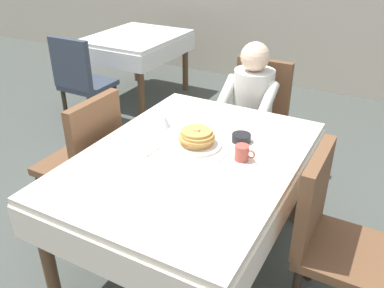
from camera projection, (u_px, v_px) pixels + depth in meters
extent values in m
plane|color=#474C47|center=(191.00, 257.00, 2.57)|extent=(14.00, 14.00, 0.00)
cube|color=silver|center=(191.00, 158.00, 2.23)|extent=(1.10, 1.50, 0.04)
cube|color=silver|center=(104.00, 262.00, 1.70)|extent=(1.10, 0.01, 0.18)
cube|color=silver|center=(243.00, 124.00, 2.87)|extent=(1.10, 0.01, 0.18)
cube|color=silver|center=(112.00, 152.00, 2.52)|extent=(0.01, 1.50, 0.18)
cube|color=silver|center=(288.00, 204.00, 2.05)|extent=(0.01, 1.50, 0.18)
cylinder|color=brown|center=(47.00, 257.00, 2.09)|extent=(0.07, 0.07, 0.70)
cylinder|color=brown|center=(179.00, 146.00, 3.12)|extent=(0.07, 0.07, 0.70)
cylinder|color=brown|center=(301.00, 179.00, 2.73)|extent=(0.07, 0.07, 0.70)
cube|color=brown|center=(251.00, 129.00, 3.22)|extent=(0.44, 0.44, 0.05)
cube|color=brown|center=(263.00, 89.00, 3.25)|extent=(0.44, 0.06, 0.48)
cylinder|color=#2D2319|center=(263.00, 170.00, 3.11)|extent=(0.04, 0.04, 0.40)
cylinder|color=#2D2319|center=(220.00, 158.00, 3.26)|extent=(0.04, 0.04, 0.40)
cylinder|color=#2D2319|center=(278.00, 149.00, 3.39)|extent=(0.04, 0.04, 0.40)
cylinder|color=#2D2319|center=(238.00, 140.00, 3.54)|extent=(0.04, 0.04, 0.40)
cylinder|color=silver|center=(253.00, 100.00, 3.08)|extent=(0.30, 0.30, 0.46)
sphere|color=beige|center=(255.00, 57.00, 2.91)|extent=(0.21, 0.21, 0.21)
cylinder|color=silver|center=(268.00, 101.00, 2.87)|extent=(0.08, 0.29, 0.23)
cylinder|color=silver|center=(226.00, 93.00, 3.01)|extent=(0.08, 0.29, 0.23)
cylinder|color=#383D51|center=(250.00, 165.00, 3.12)|extent=(0.10, 0.10, 0.45)
cylinder|color=#383D51|center=(231.00, 160.00, 3.19)|extent=(0.10, 0.10, 0.45)
cube|color=brown|center=(347.00, 253.00, 2.01)|extent=(0.44, 0.44, 0.05)
cube|color=brown|center=(313.00, 197.00, 1.96)|extent=(0.06, 0.44, 0.48)
cylinder|color=#2D2319|center=(380.00, 275.00, 2.18)|extent=(0.04, 0.04, 0.40)
cylinder|color=#2D2319|center=(313.00, 252.00, 2.33)|extent=(0.04, 0.04, 0.40)
cube|color=brown|center=(77.00, 165.00, 2.74)|extent=(0.44, 0.44, 0.05)
cube|color=brown|center=(96.00, 136.00, 2.53)|extent=(0.06, 0.44, 0.48)
cylinder|color=#2D2319|center=(43.00, 199.00, 2.78)|extent=(0.04, 0.04, 0.40)
cylinder|color=#2D2319|center=(80.00, 174.00, 3.06)|extent=(0.04, 0.04, 0.40)
cylinder|color=#2D2319|center=(84.00, 214.00, 2.63)|extent=(0.04, 0.04, 0.40)
cylinder|color=#2D2319|center=(118.00, 187.00, 2.91)|extent=(0.04, 0.04, 0.40)
cylinder|color=white|center=(197.00, 144.00, 2.31)|extent=(0.28, 0.28, 0.02)
cylinder|color=tan|center=(197.00, 141.00, 2.31)|extent=(0.19, 0.19, 0.02)
cylinder|color=tan|center=(197.00, 140.00, 2.29)|extent=(0.17, 0.17, 0.02)
cylinder|color=tan|center=(197.00, 137.00, 2.29)|extent=(0.21, 0.21, 0.02)
cylinder|color=tan|center=(198.00, 135.00, 2.28)|extent=(0.18, 0.18, 0.01)
cylinder|color=tan|center=(197.00, 131.00, 2.28)|extent=(0.17, 0.17, 0.01)
cube|color=#F4E072|center=(197.00, 130.00, 2.27)|extent=(0.03, 0.03, 0.01)
cylinder|color=#B24C42|center=(242.00, 153.00, 2.16)|extent=(0.08, 0.08, 0.08)
torus|color=#B24C42|center=(251.00, 154.00, 2.14)|extent=(0.05, 0.01, 0.05)
cylinder|color=black|center=(241.00, 138.00, 2.35)|extent=(0.11, 0.11, 0.04)
cone|color=silver|center=(165.00, 121.00, 2.51)|extent=(0.08, 0.08, 0.07)
cube|color=silver|center=(166.00, 139.00, 2.38)|extent=(0.03, 0.18, 0.00)
cube|color=silver|center=(226.00, 155.00, 2.22)|extent=(0.03, 0.20, 0.00)
cube|color=silver|center=(170.00, 174.00, 2.05)|extent=(0.15, 0.05, 0.00)
cube|color=white|center=(141.00, 148.00, 2.28)|extent=(0.18, 0.13, 0.01)
cube|color=white|center=(136.00, 37.00, 4.61)|extent=(0.90, 1.10, 0.04)
cube|color=white|center=(105.00, 59.00, 4.24)|extent=(0.90, 0.01, 0.18)
cube|color=white|center=(163.00, 36.00, 5.10)|extent=(0.90, 0.01, 0.18)
cube|color=white|center=(105.00, 42.00, 4.86)|extent=(0.01, 1.10, 0.18)
cube|color=white|center=(171.00, 52.00, 4.47)|extent=(0.01, 1.10, 0.18)
cylinder|color=brown|center=(87.00, 75.00, 4.58)|extent=(0.07, 0.07, 0.70)
cylinder|color=brown|center=(141.00, 86.00, 4.27)|extent=(0.07, 0.07, 0.70)
cylinder|color=brown|center=(136.00, 54.00, 5.31)|extent=(0.07, 0.07, 0.70)
cylinder|color=brown|center=(185.00, 63.00, 5.00)|extent=(0.07, 0.07, 0.70)
cube|color=#384251|center=(88.00, 85.00, 4.10)|extent=(0.44, 0.44, 0.05)
cube|color=#384251|center=(71.00, 64.00, 3.82)|extent=(0.44, 0.06, 0.48)
cylinder|color=#2D2319|center=(89.00, 97.00, 4.42)|extent=(0.04, 0.04, 0.40)
cylinder|color=#2D2319|center=(116.00, 103.00, 4.27)|extent=(0.04, 0.04, 0.40)
cylinder|color=#2D2319|center=(65.00, 108.00, 4.14)|extent=(0.04, 0.04, 0.40)
cylinder|color=#2D2319|center=(93.00, 115.00, 3.99)|extent=(0.04, 0.04, 0.40)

